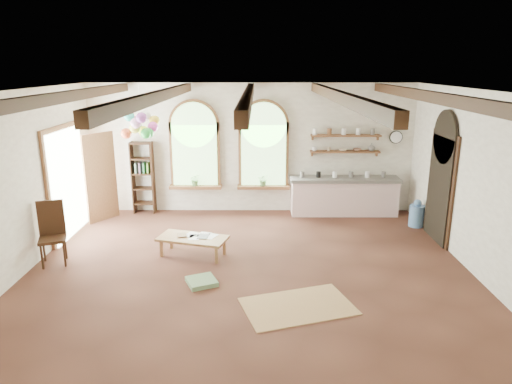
{
  "coord_description": "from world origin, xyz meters",
  "views": [
    {
      "loc": [
        0.15,
        -7.68,
        3.6
      ],
      "look_at": [
        0.12,
        0.6,
        1.29
      ],
      "focal_mm": 32.0,
      "sensor_mm": 36.0,
      "label": 1
    }
  ],
  "objects_px": {
    "kitchen_counter": "(344,196)",
    "balloon_cluster": "(141,125)",
    "side_chair": "(54,246)",
    "coffee_table": "(193,239)"
  },
  "relations": [
    {
      "from": "kitchen_counter",
      "to": "balloon_cluster",
      "type": "xyz_separation_m",
      "value": [
        -4.71,
        -0.9,
        1.86
      ]
    },
    {
      "from": "kitchen_counter",
      "to": "balloon_cluster",
      "type": "distance_m",
      "value": 5.14
    },
    {
      "from": "kitchen_counter",
      "to": "side_chair",
      "type": "distance_m",
      "value": 6.66
    },
    {
      "from": "kitchen_counter",
      "to": "balloon_cluster",
      "type": "bearing_deg",
      "value": -169.2
    },
    {
      "from": "kitchen_counter",
      "to": "balloon_cluster",
      "type": "height_order",
      "value": "balloon_cluster"
    },
    {
      "from": "balloon_cluster",
      "to": "kitchen_counter",
      "type": "bearing_deg",
      "value": 10.8
    },
    {
      "from": "kitchen_counter",
      "to": "coffee_table",
      "type": "xyz_separation_m",
      "value": [
        -3.41,
        -2.6,
        -0.14
      ]
    },
    {
      "from": "kitchen_counter",
      "to": "side_chair",
      "type": "relative_size",
      "value": 2.27
    },
    {
      "from": "side_chair",
      "to": "kitchen_counter",
      "type": "bearing_deg",
      "value": 26.52
    },
    {
      "from": "kitchen_counter",
      "to": "coffee_table",
      "type": "bearing_deg",
      "value": -142.66
    }
  ]
}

